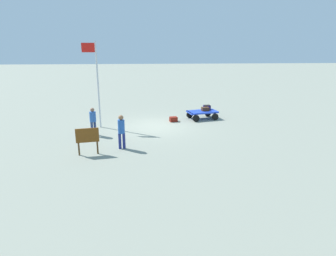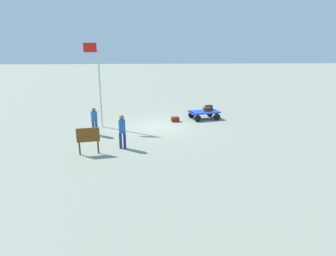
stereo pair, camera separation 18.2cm
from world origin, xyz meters
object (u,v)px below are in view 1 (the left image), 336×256
Objects in this scene: suitcase_olive at (207,107)px; signboard at (87,137)px; suitcase_maroon at (173,119)px; worker_lead at (121,129)px; suitcase_dark at (205,109)px; luggage_cart at (202,113)px; worker_trailing at (93,119)px; suitcase_tan at (207,107)px; flagpole at (96,79)px.

signboard reaches higher than suitcase_olive.
worker_lead reaches higher than suitcase_maroon.
worker_lead is at bearing 47.45° from suitcase_dark.
suitcase_olive is 0.98× the size of suitcase_dark.
worker_trailing reaches higher than luggage_cart.
suitcase_tan is at bearing -131.47° from worker_lead.
flagpole is at bearing 16.27° from suitcase_olive.
luggage_cart is 4.07× the size of suitcase_dark.
worker_trailing is 3.03m from signboard.
flagpole reaches higher than suitcase_olive.
flagpole is at bearing -87.27° from signboard.
worker_trailing reaches higher than suitcase_tan.
suitcase_dark is (0.21, 0.45, -0.02)m from suitcase_tan.
worker_lead is 1.66m from signboard.
flagpole is at bearing 16.56° from suitcase_tan.
suitcase_dark is (0.18, 0.41, -0.01)m from suitcase_olive.
luggage_cart is at bearing -131.65° from worker_lead.
worker_trailing is at bearing -52.67° from worker_lead.
suitcase_dark is at bearing -154.19° from worker_trailing.
luggage_cart is 0.36m from suitcase_dark.
worker_trailing is at bearing 26.03° from luggage_cart.
suitcase_tan is 2.74m from suitcase_maroon.
signboard is (6.91, 6.81, 0.15)m from suitcase_olive.
suitcase_maroon is at bearing 15.61° from luggage_cart.
worker_trailing is at bearing 25.81° from suitcase_dark.
signboard is (1.50, 0.70, -0.15)m from worker_lead.
flagpole reaches higher than luggage_cart.
worker_trailing reaches higher than signboard.
luggage_cart is 1.73× the size of signboard.
luggage_cart is 7.36m from flagpole.
signboard reaches higher than suitcase_maroon.
suitcase_olive is 8.11m from worker_trailing.
worker_trailing is (7.17, 3.79, 0.24)m from suitcase_olive.
worker_trailing is (6.75, 3.30, 0.51)m from luggage_cart.
suitcase_maroon is (2.42, 1.05, -0.54)m from suitcase_olive.
worker_lead reaches higher than suitcase_tan.
worker_trailing reaches higher than suitcase_maroon.
suitcase_olive is at bearing -163.73° from flagpole.
worker_trailing is at bearing 28.05° from suitcase_tan.
suitcase_olive is 0.33× the size of worker_trailing.
worker_trailing is at bearing 29.98° from suitcase_maroon.
suitcase_tan is at bearing -129.49° from luggage_cart.
suitcase_maroon is (2.24, 0.64, -0.52)m from suitcase_dark.
signboard reaches higher than suitcase_dark.
luggage_cart is 0.70m from suitcase_olive.
suitcase_olive is 8.16m from worker_lead.
suitcase_maroon is at bearing 15.98° from suitcase_dark.
suitcase_tan reaches higher than luggage_cart.
flagpole is 4.04× the size of signboard.
luggage_cart is 1.39× the size of worker_trailing.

